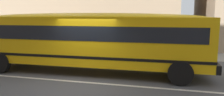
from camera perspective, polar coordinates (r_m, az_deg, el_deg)
ground_plane at (r=9.06m, az=-7.57°, el=-8.66°), size 400.00×400.00×0.00m
sidewalk_far at (r=15.62m, az=1.99°, el=-1.18°), size 120.00×3.00×0.01m
lane_centreline at (r=9.06m, az=-7.57°, el=-8.64°), size 110.00×0.16×0.01m
school_bus at (r=10.42m, az=-6.81°, el=2.79°), size 12.29×2.91×2.74m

